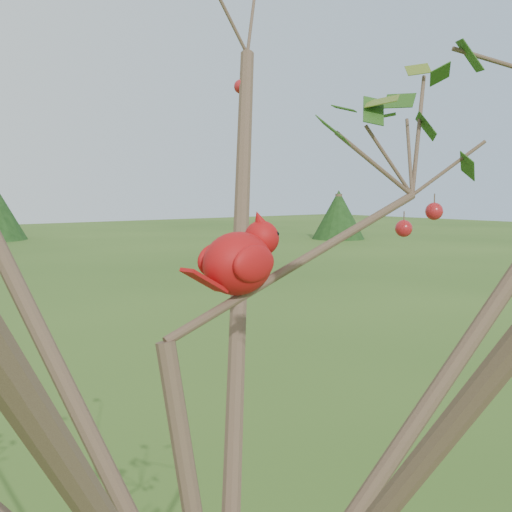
# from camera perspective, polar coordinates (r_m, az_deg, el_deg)

# --- Properties ---
(crabapple_tree) EXTENTS (2.35, 2.05, 2.95)m
(crabapple_tree) POSITION_cam_1_polar(r_m,az_deg,el_deg) (1.04, -1.18, 0.88)
(crabapple_tree) COLOR #493427
(crabapple_tree) RESTS_ON ground
(cardinal) EXTENTS (0.24, 0.14, 0.17)m
(cardinal) POSITION_cam_1_polar(r_m,az_deg,el_deg) (1.19, -1.35, -0.34)
(cardinal) COLOR #A90F0E
(cardinal) RESTS_ON ground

